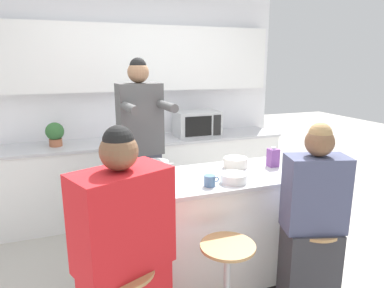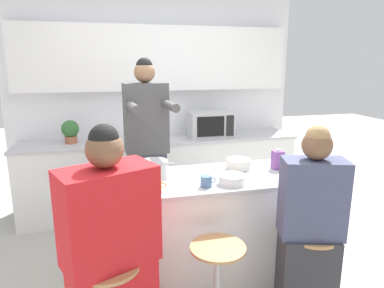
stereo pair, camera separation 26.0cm
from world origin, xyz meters
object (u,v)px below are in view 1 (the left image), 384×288
(person_cooking, at_px, (142,161))
(fruit_bowl, at_px, (234,178))
(potted_plant, at_px, (55,133))
(bar_stool_rightmost, at_px, (311,269))
(person_wrapped_blanket, at_px, (124,263))
(cooking_pot, at_px, (155,170))
(microwave, at_px, (197,124))
(kitchen_island, at_px, (195,232))
(coffee_cup_near, at_px, (210,181))
(juice_carton, at_px, (273,157))
(coffee_cup_far, at_px, (161,188))
(person_seated_near, at_px, (312,232))

(person_cooking, bearing_deg, fruit_bowl, -62.20)
(potted_plant, bearing_deg, bar_stool_rightmost, -51.92)
(person_wrapped_blanket, xyz_separation_m, fruit_bowl, (0.87, 0.40, 0.26))
(person_wrapped_blanket, height_order, potted_plant, person_wrapped_blanket)
(cooking_pot, height_order, microwave, microwave)
(kitchen_island, relative_size, person_wrapped_blanket, 1.12)
(microwave, bearing_deg, coffee_cup_near, -108.17)
(bar_stool_rightmost, height_order, person_wrapped_blanket, person_wrapped_blanket)
(cooking_pot, height_order, juice_carton, juice_carton)
(person_wrapped_blanket, bearing_deg, microwave, 36.90)
(cooking_pot, distance_m, coffee_cup_far, 0.30)
(kitchen_island, bearing_deg, coffee_cup_far, -145.39)
(person_cooking, height_order, coffee_cup_far, person_cooking)
(bar_stool_rightmost, height_order, microwave, microwave)
(bar_stool_rightmost, xyz_separation_m, microwave, (-0.06, 2.10, 0.71))
(fruit_bowl, relative_size, coffee_cup_far, 1.74)
(bar_stool_rightmost, relative_size, microwave, 1.26)
(coffee_cup_near, xyz_separation_m, potted_plant, (-1.05, 1.75, 0.08))
(juice_carton, bearing_deg, person_cooking, 149.83)
(bar_stool_rightmost, bearing_deg, coffee_cup_far, 160.06)
(microwave, bearing_deg, juice_carton, -85.18)
(person_seated_near, bearing_deg, juice_carton, 98.60)
(kitchen_island, bearing_deg, coffee_cup_near, -80.33)
(fruit_bowl, bearing_deg, potted_plant, 125.61)
(bar_stool_rightmost, bearing_deg, person_wrapped_blanket, -179.63)
(coffee_cup_far, bearing_deg, coffee_cup_near, 3.62)
(coffee_cup_far, bearing_deg, bar_stool_rightmost, -19.94)
(person_seated_near, height_order, coffee_cup_far, person_seated_near)
(fruit_bowl, height_order, microwave, microwave)
(person_wrapped_blanket, bearing_deg, cooking_pot, 39.71)
(cooking_pot, height_order, fruit_bowl, cooking_pot)
(coffee_cup_near, xyz_separation_m, microwave, (0.56, 1.72, 0.09))
(person_seated_near, height_order, microwave, person_seated_near)
(person_wrapped_blanket, bearing_deg, juice_carton, 2.66)
(coffee_cup_far, bearing_deg, juice_carton, 14.88)
(bar_stool_rightmost, xyz_separation_m, coffee_cup_far, (-0.98, 0.36, 0.62))
(person_seated_near, bearing_deg, person_wrapped_blanket, -163.31)
(person_wrapped_blanket, relative_size, microwave, 2.78)
(person_cooking, xyz_separation_m, person_wrapped_blanket, (-0.37, -1.23, -0.22))
(kitchen_island, distance_m, person_seated_near, 0.88)
(juice_carton, bearing_deg, kitchen_island, -175.76)
(person_cooking, bearing_deg, bar_stool_rightmost, -56.41)
(kitchen_island, distance_m, bar_stool_rightmost, 0.89)
(bar_stool_rightmost, bearing_deg, coffee_cup_near, 148.65)
(fruit_bowl, distance_m, coffee_cup_far, 0.56)
(kitchen_island, height_order, fruit_bowl, fruit_bowl)
(person_wrapped_blanket, distance_m, person_seated_near, 1.27)
(coffee_cup_far, bearing_deg, potted_plant, 111.17)
(person_seated_near, bearing_deg, kitchen_island, 153.59)
(microwave, bearing_deg, potted_plant, 178.75)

